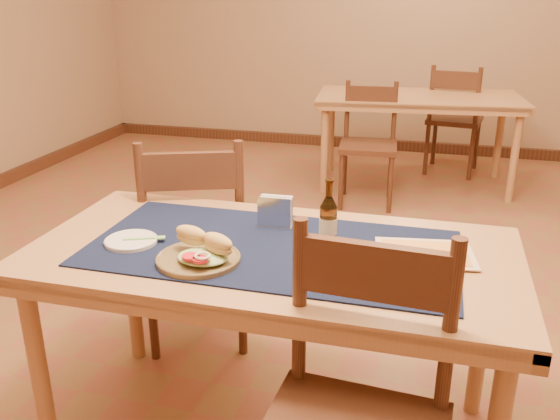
% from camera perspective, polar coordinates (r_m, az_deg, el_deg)
% --- Properties ---
extents(room, '(6.04, 7.04, 2.84)m').
position_cam_1_polar(room, '(2.56, 4.25, 17.08)').
color(room, brown).
rests_on(room, ground).
extents(main_table, '(1.60, 0.80, 0.75)m').
position_cam_1_polar(main_table, '(1.99, -0.75, -5.91)').
color(main_table, '#A1704C').
rests_on(main_table, ground).
extents(placemat, '(1.20, 0.60, 0.01)m').
position_cam_1_polar(placemat, '(1.95, -0.76, -3.67)').
color(placemat, '#0E1A36').
rests_on(placemat, main_table).
extents(baseboard, '(6.00, 7.00, 0.10)m').
position_cam_1_polar(baseboard, '(2.97, 3.56, -9.90)').
color(baseboard, '#482719').
rests_on(baseboard, ground).
extents(back_table, '(1.67, 0.95, 0.75)m').
position_cam_1_polar(back_table, '(4.96, 13.16, 9.77)').
color(back_table, '#A1704C').
rests_on(back_table, ground).
extents(chair_main_far, '(0.59, 0.59, 0.99)m').
position_cam_1_polar(chair_main_far, '(2.66, -8.13, -2.61)').
color(chair_main_far, '#482719').
rests_on(chair_main_far, ground).
extents(chair_back_near, '(0.45, 0.45, 0.90)m').
position_cam_1_polar(chair_back_near, '(4.51, 8.51, 6.47)').
color(chair_back_near, '#482719').
rests_on(chair_back_near, ground).
extents(chair_back_far, '(0.50, 0.50, 0.95)m').
position_cam_1_polar(chair_back_far, '(5.41, 16.43, 8.50)').
color(chair_back_far, '#482719').
rests_on(chair_back_far, ground).
extents(sandwich_plate, '(0.26, 0.26, 0.10)m').
position_cam_1_polar(sandwich_plate, '(1.85, -7.65, -4.21)').
color(sandwich_plate, brown).
rests_on(sandwich_plate, placemat).
extents(side_plate, '(0.18, 0.18, 0.01)m').
position_cam_1_polar(side_plate, '(2.04, -14.14, -2.85)').
color(side_plate, silver).
rests_on(side_plate, placemat).
extents(fork, '(0.14, 0.07, 0.00)m').
position_cam_1_polar(fork, '(2.03, -12.64, -2.67)').
color(fork, '#7CC86D').
rests_on(fork, side_plate).
extents(beer_bottle, '(0.06, 0.06, 0.22)m').
position_cam_1_polar(beer_bottle, '(1.95, 4.66, -1.02)').
color(beer_bottle, '#4F2F0E').
rests_on(beer_bottle, placemat).
extents(napkin_holder, '(0.13, 0.05, 0.11)m').
position_cam_1_polar(napkin_holder, '(2.10, -0.47, -0.25)').
color(napkin_holder, silver).
rests_on(napkin_holder, placemat).
extents(menu_card, '(0.34, 0.27, 0.01)m').
position_cam_1_polar(menu_card, '(1.96, 13.78, -4.03)').
color(menu_card, beige).
rests_on(menu_card, placemat).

